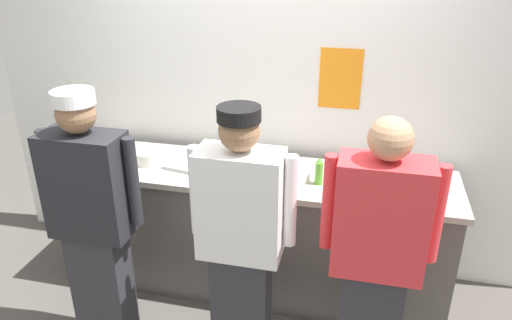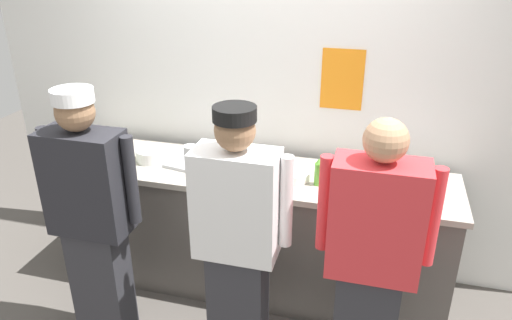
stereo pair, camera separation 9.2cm
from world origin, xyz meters
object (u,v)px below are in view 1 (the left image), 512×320
Objects in this scene: ramekin_red_sauce at (95,154)px; chefs_knife at (183,170)px; squeeze_bottle_secondary at (109,155)px; deli_cup at (347,171)px; squeeze_bottle_primary at (319,171)px; chef_near_left at (93,218)px; ramekin_green_sauce at (259,179)px; chef_center at (241,239)px; chef_far_right at (376,257)px; plate_stack_front at (292,173)px; plate_stack_rear at (151,156)px; mixing_bowl_steel at (408,179)px; sheet_tray at (201,164)px.

chefs_knife is at bearing -6.23° from ramekin_red_sauce.
squeeze_bottle_secondary reaches higher than deli_cup.
squeeze_bottle_primary reaches higher than ramekin_red_sauce.
chef_near_left is 17.10× the size of ramekin_green_sauce.
chef_near_left is at bearing -178.93° from chef_center.
chef_far_right is 6.58× the size of plate_stack_front.
squeeze_bottle_secondary is at bearing -172.79° from plate_stack_front.
ramekin_red_sauce is at bearing 173.77° from chefs_knife.
chef_center is 5.90× the size of chefs_knife.
chefs_knife is at bearing 10.22° from squeeze_bottle_secondary.
squeeze_bottle_secondary is 0.76× the size of chefs_knife.
plate_stack_rear is at bearing 178.68° from plate_stack_front.
plate_stack_front is 0.19m from squeeze_bottle_primary.
mixing_bowl_steel reaches higher than ramekin_red_sauce.
squeeze_bottle_secondary reaches higher than sheet_tray.
chef_near_left is 1.01× the size of chef_far_right.
squeeze_bottle_secondary is at bearing -175.73° from squeeze_bottle_primary.
ramekin_red_sauce is (-0.43, -0.01, -0.02)m from plate_stack_rear.
ramekin_red_sauce is 0.90× the size of deli_cup.
chef_center is 4.08× the size of mixing_bowl_steel.
squeeze_bottle_primary is (0.35, 0.63, 0.15)m from chef_center.
plate_stack_rear is (-1.56, 0.69, 0.11)m from chef_far_right.
squeeze_bottle_secondary is (-0.22, -0.18, 0.06)m from plate_stack_rear.
deli_cup is (0.17, 0.13, -0.04)m from squeeze_bottle_primary.
sheet_tray is at bearing -177.18° from deli_cup.
mixing_bowl_steel reaches higher than chefs_knife.
ramekin_red_sauce is at bearing -178.17° from sheet_tray.
chef_center reaches higher than squeeze_bottle_primary.
deli_cup reaches higher than plate_stack_rear.
chef_near_left reaches higher than plate_stack_rear.
ramekin_red_sauce is (-2.17, -0.03, -0.03)m from mixing_bowl_steel.
plate_stack_front is 2.75× the size of deli_cup.
plate_stack_front is 1.07× the size of plate_stack_rear.
chef_near_left is 1.04m from ramekin_green_sauce.
ramekin_green_sauce is at bearing 1.80° from squeeze_bottle_secondary.
mixing_bowl_steel is 0.39m from deli_cup.
squeeze_bottle_secondary reaches higher than squeeze_bottle_primary.
squeeze_bottle_primary is 1.41m from squeeze_bottle_secondary.
chef_far_right is at bearing -74.52° from deli_cup.
chef_center reaches higher than chefs_knife.
plate_stack_rear is at bearing 140.19° from chef_center.
squeeze_bottle_secondary is at bearing 153.73° from chef_center.
chef_near_left is 1.40m from squeeze_bottle_primary.
chef_far_right is at bearing -23.97° from plate_stack_rear.
plate_stack_front is 1.01m from plate_stack_rear.
squeeze_bottle_primary reaches higher than plate_stack_rear.
chef_near_left is 4.14× the size of mixing_bowl_steel.
chef_far_right reaches higher than plate_stack_front.
plate_stack_front is 3.06× the size of ramekin_red_sauce.
chef_near_left is at bearing -72.53° from squeeze_bottle_secondary.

